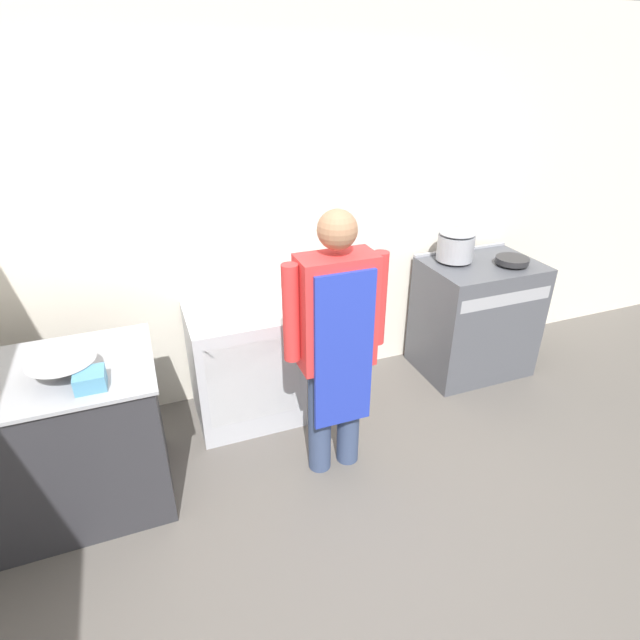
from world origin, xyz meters
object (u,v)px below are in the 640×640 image
(mixing_bowl, at_px, (63,368))
(stock_pot, at_px, (456,245))
(fridge_unit, at_px, (245,364))
(stove, at_px, (475,317))
(plastic_tub, at_px, (90,380))
(person_cook, at_px, (336,337))
(saute_pan, at_px, (512,260))

(mixing_bowl, relative_size, stock_pot, 1.20)
(fridge_unit, bearing_deg, mixing_bowl, -152.60)
(stove, relative_size, plastic_tub, 6.60)
(mixing_bowl, bearing_deg, stock_pot, 12.33)
(stove, bearing_deg, person_cook, -156.25)
(stove, distance_m, plastic_tub, 2.88)
(stove, relative_size, person_cook, 0.57)
(person_cook, xyz_separation_m, mixing_bowl, (-1.41, 0.18, 0.01))
(stove, xyz_separation_m, stock_pot, (-0.19, 0.11, 0.60))
(fridge_unit, bearing_deg, saute_pan, -4.27)
(stove, distance_m, stock_pot, 0.64)
(plastic_tub, xyz_separation_m, saute_pan, (2.94, 0.52, 0.03))
(mixing_bowl, distance_m, saute_pan, 3.09)
(person_cook, relative_size, mixing_bowl, 5.01)
(fridge_unit, distance_m, stock_pot, 1.81)
(fridge_unit, xyz_separation_m, saute_pan, (2.05, -0.15, 0.55))
(person_cook, bearing_deg, stove, 23.75)
(stock_pot, bearing_deg, stove, -29.91)
(mixing_bowl, bearing_deg, stove, 9.41)
(person_cook, relative_size, plastic_tub, 11.49)
(fridge_unit, height_order, saute_pan, saute_pan)
(fridge_unit, relative_size, plastic_tub, 5.82)
(stove, height_order, saute_pan, saute_pan)
(person_cook, height_order, stock_pot, person_cook)
(fridge_unit, height_order, person_cook, person_cook)
(saute_pan, bearing_deg, person_cook, -161.78)
(mixing_bowl, xyz_separation_m, stock_pot, (2.70, 0.59, 0.13))
(stock_pot, height_order, saute_pan, stock_pot)
(mixing_bowl, distance_m, plastic_tub, 0.20)
(stove, relative_size, fridge_unit, 1.13)
(plastic_tub, distance_m, stock_pot, 2.68)
(stove, xyz_separation_m, plastic_tub, (-2.77, -0.63, 0.47))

